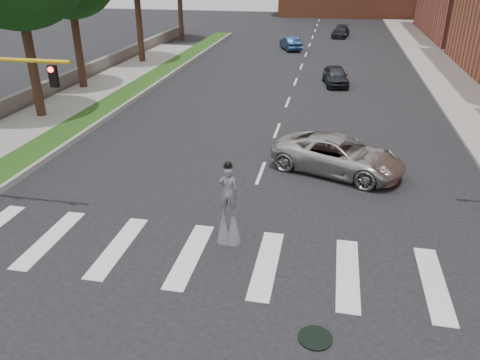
% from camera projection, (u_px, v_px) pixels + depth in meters
% --- Properties ---
extents(ground_plane, '(160.00, 160.00, 0.00)m').
position_uv_depth(ground_plane, '(221.00, 278.00, 14.46)').
color(ground_plane, black).
rests_on(ground_plane, ground).
extents(grass_median, '(2.00, 60.00, 0.25)m').
position_uv_depth(grass_median, '(131.00, 92.00, 34.15)').
color(grass_median, '#1E4212').
rests_on(grass_median, ground).
extents(median_curb, '(0.20, 60.00, 0.28)m').
position_uv_depth(median_curb, '(144.00, 92.00, 33.96)').
color(median_curb, gray).
rests_on(median_curb, ground).
extents(sidewalk_left, '(4.00, 60.00, 0.18)m').
position_uv_depth(sidewalk_left, '(7.00, 136.00, 25.83)').
color(sidewalk_left, gray).
rests_on(sidewalk_left, ground).
extents(sidewalk_right, '(5.00, 90.00, 0.18)m').
position_uv_depth(sidewalk_right, '(464.00, 92.00, 34.38)').
color(sidewalk_right, gray).
rests_on(sidewalk_right, ground).
extents(stone_wall, '(0.50, 56.00, 1.10)m').
position_uv_depth(stone_wall, '(75.00, 77.00, 36.70)').
color(stone_wall, '#615B53').
rests_on(stone_wall, ground).
extents(manhole, '(0.90, 0.90, 0.04)m').
position_uv_depth(manhole, '(315.00, 338.00, 12.15)').
color(manhole, black).
rests_on(manhole, ground).
extents(stilt_performer, '(0.84, 0.53, 3.06)m').
position_uv_depth(stilt_performer, '(229.00, 211.00, 15.79)').
color(stilt_performer, '#352015').
rests_on(stilt_performer, ground).
extents(suv_crossing, '(6.53, 4.61, 1.65)m').
position_uv_depth(suv_crossing, '(338.00, 155.00, 21.34)').
color(suv_crossing, '#B1AFA8').
rests_on(suv_crossing, ground).
extents(car_near, '(2.33, 4.39, 1.42)m').
position_uv_depth(car_near, '(336.00, 76.00, 36.33)').
color(car_near, black).
rests_on(car_near, ground).
extents(car_mid, '(2.87, 4.47, 1.39)m').
position_uv_depth(car_mid, '(291.00, 43.00, 50.36)').
color(car_mid, navy).
rests_on(car_mid, ground).
extents(car_far, '(2.43, 4.75, 1.32)m').
position_uv_depth(car_far, '(341.00, 32.00, 58.52)').
color(car_far, black).
rests_on(car_far, ground).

